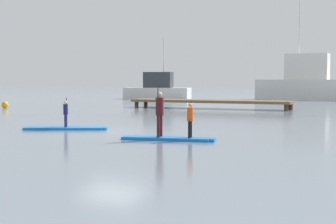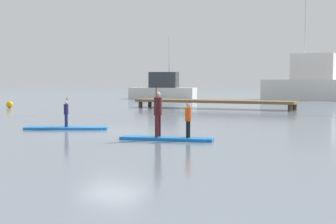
{
  "view_description": "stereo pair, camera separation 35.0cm",
  "coord_description": "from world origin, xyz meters",
  "px_view_note": "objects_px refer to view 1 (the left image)",
  "views": [
    {
      "loc": [
        9.98,
        -17.5,
        2.0
      ],
      "look_at": [
        1.72,
        1.41,
        0.72
      ],
      "focal_mm": 55.37,
      "sensor_mm": 36.0,
      "label": 1
    },
    {
      "loc": [
        10.3,
        -17.36,
        2.0
      ],
      "look_at": [
        1.72,
        1.41,
        0.72
      ],
      "focal_mm": 55.37,
      "sensor_mm": 36.0,
      "label": 2
    }
  ],
  "objects_px": {
    "paddler_child_solo": "(66,112)",
    "paddleboard_far": "(168,139)",
    "mooring_buoy_mid": "(5,105)",
    "fishing_boat_white_large": "(319,84)",
    "paddler_child_front": "(190,118)",
    "paddleboard_near": "(66,128)",
    "paddler_adult": "(160,111)",
    "fishing_boat_green_midground": "(158,89)"
  },
  "relations": [
    {
      "from": "mooring_buoy_mid",
      "to": "paddler_child_front",
      "type": "bearing_deg",
      "value": -34.66
    },
    {
      "from": "paddler_adult",
      "to": "mooring_buoy_mid",
      "type": "bearing_deg",
      "value": 143.51
    },
    {
      "from": "paddleboard_near",
      "to": "paddleboard_far",
      "type": "height_order",
      "value": "same"
    },
    {
      "from": "paddler_adult",
      "to": "fishing_boat_white_large",
      "type": "distance_m",
      "value": 37.76
    },
    {
      "from": "paddler_child_solo",
      "to": "paddler_child_front",
      "type": "distance_m",
      "value": 6.24
    },
    {
      "from": "paddler_adult",
      "to": "paddler_child_front",
      "type": "height_order",
      "value": "paddler_adult"
    },
    {
      "from": "paddler_child_front",
      "to": "paddler_child_solo",
      "type": "bearing_deg",
      "value": 164.83
    },
    {
      "from": "paddleboard_near",
      "to": "paddler_child_solo",
      "type": "xyz_separation_m",
      "value": [
        -0.0,
        0.01,
        0.65
      ]
    },
    {
      "from": "paddleboard_far",
      "to": "paddler_child_front",
      "type": "height_order",
      "value": "paddler_child_front"
    },
    {
      "from": "mooring_buoy_mid",
      "to": "fishing_boat_green_midground",
      "type": "bearing_deg",
      "value": 83.18
    },
    {
      "from": "paddler_adult",
      "to": "paddleboard_far",
      "type": "bearing_deg",
      "value": 10.52
    },
    {
      "from": "paddleboard_far",
      "to": "paddler_child_solo",
      "type": "bearing_deg",
      "value": 161.6
    },
    {
      "from": "paddleboard_far",
      "to": "paddler_child_front",
      "type": "xyz_separation_m",
      "value": [
        0.73,
        0.13,
        0.7
      ]
    },
    {
      "from": "paddler_child_front",
      "to": "paddler_adult",
      "type": "bearing_deg",
      "value": -169.89
    },
    {
      "from": "paddleboard_near",
      "to": "paddleboard_far",
      "type": "xyz_separation_m",
      "value": [
        5.29,
        -1.75,
        0.0
      ]
    },
    {
      "from": "paddleboard_far",
      "to": "fishing_boat_white_large",
      "type": "distance_m",
      "value": 37.73
    },
    {
      "from": "paddleboard_near",
      "to": "mooring_buoy_mid",
      "type": "height_order",
      "value": "mooring_buoy_mid"
    },
    {
      "from": "mooring_buoy_mid",
      "to": "paddleboard_far",
      "type": "bearing_deg",
      "value": -35.95
    },
    {
      "from": "fishing_boat_green_midground",
      "to": "mooring_buoy_mid",
      "type": "height_order",
      "value": "fishing_boat_green_midground"
    },
    {
      "from": "paddler_child_solo",
      "to": "paddleboard_far",
      "type": "xyz_separation_m",
      "value": [
        5.29,
        -1.76,
        -0.65
      ]
    },
    {
      "from": "paddler_child_solo",
      "to": "mooring_buoy_mid",
      "type": "bearing_deg",
      "value": 138.65
    },
    {
      "from": "fishing_boat_white_large",
      "to": "fishing_boat_green_midground",
      "type": "xyz_separation_m",
      "value": [
        -16.19,
        -3.34,
        -0.55
      ]
    },
    {
      "from": "fishing_boat_white_large",
      "to": "fishing_boat_green_midground",
      "type": "distance_m",
      "value": 16.54
    },
    {
      "from": "mooring_buoy_mid",
      "to": "paddler_adult",
      "type": "bearing_deg",
      "value": -36.49
    },
    {
      "from": "paddler_child_front",
      "to": "mooring_buoy_mid",
      "type": "height_order",
      "value": "paddler_child_front"
    },
    {
      "from": "paddleboard_far",
      "to": "fishing_boat_white_large",
      "type": "relative_size",
      "value": 0.24
    },
    {
      "from": "fishing_boat_white_large",
      "to": "paddler_adult",
      "type": "bearing_deg",
      "value": -90.38
    },
    {
      "from": "paddler_adult",
      "to": "fishing_boat_white_large",
      "type": "height_order",
      "value": "fishing_boat_white_large"
    },
    {
      "from": "mooring_buoy_mid",
      "to": "fishing_boat_white_large",
      "type": "bearing_deg",
      "value": 52.26
    },
    {
      "from": "mooring_buoy_mid",
      "to": "paddleboard_near",
      "type": "bearing_deg",
      "value": -41.38
    },
    {
      "from": "paddleboard_far",
      "to": "fishing_boat_green_midground",
      "type": "relative_size",
      "value": 0.44
    },
    {
      "from": "paddleboard_far",
      "to": "mooring_buoy_mid",
      "type": "relative_size",
      "value": 6.54
    },
    {
      "from": "paddleboard_far",
      "to": "paddleboard_near",
      "type": "bearing_deg",
      "value": 161.73
    },
    {
      "from": "paddler_adult",
      "to": "fishing_boat_green_midground",
      "type": "distance_m",
      "value": 37.93
    },
    {
      "from": "paddler_adult",
      "to": "paddler_child_front",
      "type": "relative_size",
      "value": 1.41
    },
    {
      "from": "paddleboard_far",
      "to": "mooring_buoy_mid",
      "type": "height_order",
      "value": "mooring_buoy_mid"
    },
    {
      "from": "paddleboard_near",
      "to": "mooring_buoy_mid",
      "type": "distance_m",
      "value": 17.89
    },
    {
      "from": "paddler_child_solo",
      "to": "mooring_buoy_mid",
      "type": "xyz_separation_m",
      "value": [
        -13.42,
        11.81,
        -0.46
      ]
    },
    {
      "from": "paddleboard_far",
      "to": "paddler_adult",
      "type": "bearing_deg",
      "value": -169.48
    },
    {
      "from": "paddleboard_far",
      "to": "fishing_boat_green_midground",
      "type": "xyz_separation_m",
      "value": [
        -16.23,
        34.36,
        0.96
      ]
    },
    {
      "from": "fishing_boat_green_midground",
      "to": "paddler_child_solo",
      "type": "bearing_deg",
      "value": -71.45
    },
    {
      "from": "paddleboard_far",
      "to": "paddler_adult",
      "type": "xyz_separation_m",
      "value": [
        -0.29,
        -0.05,
        0.92
      ]
    }
  ]
}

